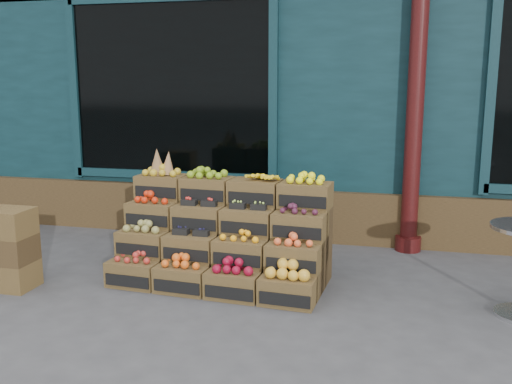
# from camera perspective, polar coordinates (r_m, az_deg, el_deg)

# --- Properties ---
(ground) EXTENTS (60.00, 60.00, 0.00)m
(ground) POSITION_cam_1_polar(r_m,az_deg,el_deg) (4.73, 0.36, -11.88)
(ground) COLOR #404042
(ground) RESTS_ON ground
(shop_facade) EXTENTS (12.00, 6.24, 4.80)m
(shop_facade) POSITION_cam_1_polar(r_m,az_deg,el_deg) (9.42, 7.81, 14.37)
(shop_facade) COLOR #0D282D
(shop_facade) RESTS_ON ground
(crate_display) EXTENTS (1.97, 1.06, 1.20)m
(crate_display) POSITION_cam_1_polar(r_m,az_deg,el_deg) (5.35, -3.28, -4.95)
(crate_display) COLOR brown
(crate_display) RESTS_ON ground
(spare_crates) EXTENTS (0.49, 0.34, 0.73)m
(spare_crates) POSITION_cam_1_polar(r_m,az_deg,el_deg) (5.61, -23.73, -5.20)
(spare_crates) COLOR brown
(spare_crates) RESTS_ON ground
(shopkeeper) EXTENTS (0.72, 0.57, 1.75)m
(shopkeeper) POSITION_cam_1_polar(r_m,az_deg,el_deg) (7.65, -5.19, 3.78)
(shopkeeper) COLOR #1C641F
(shopkeeper) RESTS_ON ground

